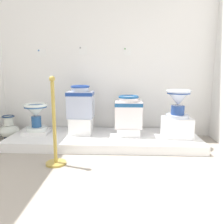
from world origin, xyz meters
TOP-DOWN VIEW (x-y plane):
  - ground_plane at (1.70, 0.95)m, footprint 5.39×5.90m
  - wall_back at (1.70, 3.13)m, footprint 3.59×0.06m
  - display_platform at (1.70, 2.61)m, footprint 2.72×0.92m
  - plinth_block_central_ornate at (0.68, 2.66)m, footprint 0.36×0.31m
  - antique_toilet_central_ornate at (0.68, 2.66)m, footprint 0.35×0.35m
  - plinth_block_broad_patterned at (1.35, 2.70)m, footprint 0.32×0.31m
  - antique_toilet_broad_patterned at (1.35, 2.70)m, footprint 0.38×0.29m
  - plinth_block_tall_cobalt at (2.05, 2.67)m, footprint 0.32×0.35m
  - antique_toilet_tall_cobalt at (2.05, 2.67)m, footprint 0.39×0.33m
  - plinth_block_pale_glazed at (2.73, 2.58)m, footprint 0.40×0.32m
  - antique_toilet_pale_glazed at (2.73, 2.58)m, footprint 0.33×0.33m
  - info_placard_first at (0.66, 3.09)m, footprint 0.14×0.01m
  - info_placard_second at (1.33, 3.09)m, footprint 0.13×0.01m
  - info_placard_third at (2.03, 3.09)m, footprint 0.12×0.01m
  - decorative_vase_spare at (0.20, 2.77)m, footprint 0.30×0.30m
  - stanchion_post_near_left at (1.21, 1.84)m, footprint 0.23×0.23m

SIDE VIEW (x-z plane):
  - ground_plane at x=1.70m, z-range -0.02..0.00m
  - display_platform at x=1.70m, z-range 0.00..0.13m
  - plinth_block_central_ornate at x=0.68m, z-range 0.13..0.18m
  - decorative_vase_spare at x=0.20m, z-range -0.04..0.34m
  - plinth_block_tall_cobalt at x=2.05m, z-range 0.13..0.24m
  - plinth_block_broad_patterned at x=1.35m, z-range 0.13..0.37m
  - plinth_block_pale_glazed at x=2.73m, z-range 0.13..0.40m
  - stanchion_post_near_left at x=1.21m, z-range -0.17..0.83m
  - antique_toilet_central_ornate at x=0.68m, z-range 0.24..0.64m
  - antique_toilet_tall_cobalt at x=2.05m, z-range 0.24..0.71m
  - antique_toilet_broad_patterned at x=1.35m, z-range 0.37..0.85m
  - antique_toilet_pale_glazed at x=2.73m, z-range 0.45..0.84m
  - info_placard_first at x=0.66m, z-range 1.28..1.40m
  - info_placard_third at x=2.03m, z-range 1.30..1.42m
  - info_placard_second at x=1.33m, z-range 1.31..1.44m
  - wall_back at x=1.70m, z-range 0.00..3.01m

